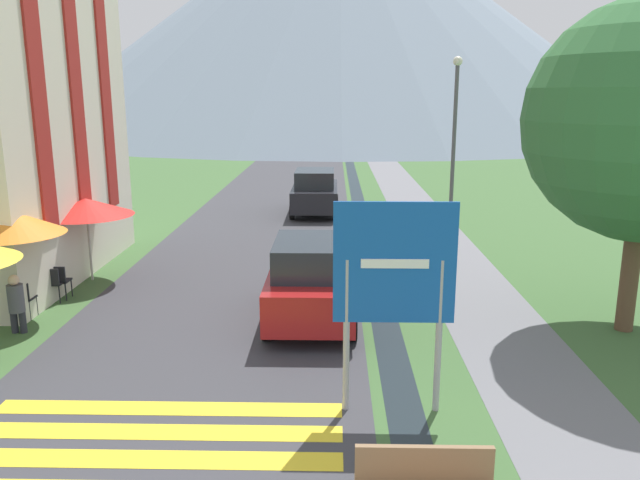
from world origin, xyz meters
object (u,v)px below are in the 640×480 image
(cafe_umbrella_middle_orange, at_px, (12,223))
(person_seated_near, at_px, (16,301))
(road_sign, at_px, (394,280))
(parked_car_far, at_px, (315,192))
(cafe_chair_far_left, at_px, (53,282))
(cafe_chair_far_right, at_px, (59,279))
(cafe_umbrella_rear_red, at_px, (86,207))
(parked_car_near, at_px, (311,280))
(cafe_chair_middle, at_px, (23,297))
(streetlamp, at_px, (454,141))

(cafe_umbrella_middle_orange, distance_m, person_seated_near, 1.72)
(road_sign, height_order, person_seated_near, road_sign)
(parked_car_far, xyz_separation_m, cafe_chair_far_left, (-5.85, -11.37, -0.40))
(cafe_chair_far_right, relative_size, person_seated_near, 0.68)
(cafe_umbrella_middle_orange, relative_size, cafe_umbrella_rear_red, 1.00)
(parked_car_far, bearing_deg, cafe_umbrella_rear_red, -120.65)
(cafe_chair_far_right, bearing_deg, person_seated_near, -99.36)
(cafe_umbrella_rear_red, relative_size, person_seated_near, 1.94)
(road_sign, height_order, cafe_umbrella_rear_red, road_sign)
(parked_car_far, bearing_deg, road_sign, -84.15)
(parked_car_near, height_order, cafe_chair_middle, parked_car_near)
(cafe_chair_middle, xyz_separation_m, person_seated_near, (0.28, -0.80, 0.18))
(cafe_chair_far_left, distance_m, streetlamp, 11.85)
(cafe_umbrella_middle_orange, height_order, streetlamp, streetlamp)
(road_sign, relative_size, cafe_chair_far_left, 3.90)
(parked_car_near, xyz_separation_m, cafe_chair_far_right, (-6.08, 1.23, -0.40))
(cafe_chair_far_left, height_order, streetlamp, streetlamp)
(road_sign, xyz_separation_m, cafe_chair_far_left, (-7.53, 5.01, -1.62))
(road_sign, xyz_separation_m, parked_car_near, (-1.38, 3.98, -1.22))
(parked_car_near, distance_m, cafe_umbrella_rear_red, 6.69)
(cafe_chair_middle, distance_m, streetlamp, 12.53)
(parked_car_far, bearing_deg, cafe_chair_far_left, -117.24)
(road_sign, bearing_deg, person_seated_near, 157.44)
(cafe_chair_far_right, relative_size, cafe_umbrella_middle_orange, 0.35)
(cafe_chair_middle, xyz_separation_m, cafe_umbrella_rear_red, (0.37, 2.97, 1.46))
(parked_car_near, bearing_deg, streetlamp, 56.54)
(person_seated_near, bearing_deg, cafe_chair_far_right, 91.24)
(cafe_umbrella_middle_orange, height_order, person_seated_near, cafe_umbrella_middle_orange)
(person_seated_near, distance_m, streetlamp, 12.68)
(parked_car_far, xyz_separation_m, cafe_umbrella_rear_red, (-5.65, -9.53, 1.06))
(parked_car_near, bearing_deg, parked_car_far, 91.37)
(road_sign, relative_size, cafe_umbrella_rear_red, 1.37)
(cafe_chair_middle, relative_size, cafe_umbrella_rear_red, 0.35)
(parked_car_far, height_order, cafe_umbrella_middle_orange, cafe_umbrella_middle_orange)
(parked_car_near, relative_size, cafe_umbrella_middle_orange, 1.61)
(cafe_chair_far_left, xyz_separation_m, streetlamp, (10.25, 5.17, 2.94))
(parked_car_near, height_order, person_seated_near, parked_car_near)
(cafe_chair_middle, bearing_deg, cafe_chair_far_left, 78.03)
(parked_car_far, height_order, streetlamp, streetlamp)
(parked_car_near, xyz_separation_m, streetlamp, (4.10, 6.21, 2.54))
(streetlamp, bearing_deg, parked_car_far, 125.38)
(cafe_umbrella_rear_red, bearing_deg, parked_car_far, 59.35)
(road_sign, height_order, cafe_chair_middle, road_sign)
(cafe_chair_far_right, xyz_separation_m, person_seated_near, (0.05, -2.13, 0.18))
(cafe_chair_middle, height_order, cafe_umbrella_middle_orange, cafe_umbrella_middle_orange)
(cafe_umbrella_middle_orange, bearing_deg, parked_car_near, 0.66)
(cafe_umbrella_rear_red, bearing_deg, cafe_chair_middle, -97.11)
(parked_car_far, xyz_separation_m, cafe_chair_middle, (-6.02, -12.50, -0.40))
(parked_car_far, height_order, cafe_umbrella_rear_red, cafe_umbrella_rear_red)
(cafe_chair_middle, relative_size, person_seated_near, 0.68)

